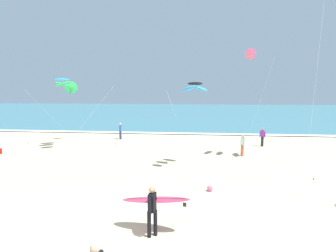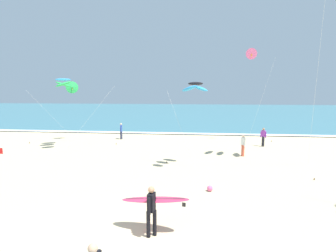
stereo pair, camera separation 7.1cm
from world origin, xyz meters
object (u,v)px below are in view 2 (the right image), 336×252
object	(u,v)px
kite_arc_cobalt_far	(63,83)
beach_ball	(210,188)
kite_delta_emerald_high	(72,88)
bystander_blue_top	(121,131)
bystander_purple_top	(263,137)
bystander_white_top	(243,145)
surfer_lead	(153,204)
kite_delta_rose_close	(251,54)
kite_arc_charcoal_mid	(195,87)

from	to	relation	value
kite_arc_cobalt_far	beach_ball	size ratio (longest dim) A/B	20.37
kite_delta_emerald_high	bystander_blue_top	size ratio (longest dim) A/B	3.51
bystander_blue_top	bystander_purple_top	distance (m)	13.12
kite_arc_cobalt_far	beach_ball	xyz separation A→B (m)	(11.44, -8.47, -5.22)
bystander_white_top	bystander_purple_top	size ratio (longest dim) A/B	1.00
surfer_lead	bystander_purple_top	size ratio (longest dim) A/B	1.54
kite_arc_cobalt_far	kite_delta_emerald_high	distance (m)	3.47
surfer_lead	beach_ball	bearing A→B (deg)	63.44
surfer_lead	bystander_white_top	xyz separation A→B (m)	(4.71, 11.35, -0.24)
kite_arc_cobalt_far	kite_delta_rose_close	size ratio (longest dim) A/B	0.67
surfer_lead	kite_delta_emerald_high	bearing A→B (deg)	122.86
surfer_lead	kite_delta_emerald_high	distance (m)	19.35
bystander_white_top	beach_ball	world-z (taller)	bystander_white_top
kite_delta_rose_close	bystander_blue_top	xyz separation A→B (m)	(-12.11, -0.17, -7.14)
kite_arc_charcoal_mid	bystander_white_top	distance (m)	6.35
kite_delta_rose_close	bystander_blue_top	world-z (taller)	kite_delta_rose_close
beach_ball	kite_delta_rose_close	bearing A→B (deg)	72.81
bystander_blue_top	beach_ball	world-z (taller)	bystander_blue_top
kite_delta_rose_close	bystander_white_top	distance (m)	9.35
kite_arc_cobalt_far	bystander_blue_top	world-z (taller)	kite_arc_cobalt_far
bystander_white_top	bystander_purple_top	distance (m)	4.35
bystander_blue_top	beach_ball	bearing A→B (deg)	-58.12
surfer_lead	bystander_blue_top	world-z (taller)	surfer_lead
surfer_lead	kite_delta_rose_close	xyz separation A→B (m)	(6.11, 17.22, 6.90)
kite_delta_emerald_high	kite_arc_cobalt_far	bearing A→B (deg)	-75.03
kite_arc_cobalt_far	surfer_lead	bearing A→B (deg)	-53.27
bystander_blue_top	kite_delta_rose_close	bearing A→B (deg)	0.81
kite_delta_rose_close	bystander_blue_top	size ratio (longest dim) A/B	5.35
beach_ball	surfer_lead	bearing A→B (deg)	-116.56
kite_arc_cobalt_far	kite_delta_rose_close	distance (m)	16.38
kite_arc_cobalt_far	bystander_white_top	size ratio (longest dim) A/B	3.59
kite_arc_charcoal_mid	beach_ball	size ratio (longest dim) A/B	18.81
kite_arc_cobalt_far	kite_delta_rose_close	xyz separation A→B (m)	(15.49, 4.64, 2.59)
surfer_lead	bystander_blue_top	bearing A→B (deg)	109.38
kite_arc_cobalt_far	bystander_blue_top	xyz separation A→B (m)	(3.39, 4.47, -4.54)
bystander_white_top	kite_arc_charcoal_mid	bearing A→B (deg)	-136.13
beach_ball	bystander_blue_top	bearing A→B (deg)	121.88
kite_arc_charcoal_mid	kite_arc_cobalt_far	size ratio (longest dim) A/B	0.92
kite_arc_charcoal_mid	kite_arc_cobalt_far	bearing A→B (deg)	156.81
surfer_lead	kite_arc_cobalt_far	distance (m)	16.27
surfer_lead	bystander_purple_top	world-z (taller)	surfer_lead
bystander_blue_top	bystander_purple_top	xyz separation A→B (m)	(12.97, -1.98, 0.00)
kite_delta_emerald_high	bystander_white_top	distance (m)	16.21
kite_delta_emerald_high	kite_delta_rose_close	xyz separation A→B (m)	(16.38, 1.31, 2.95)
bystander_white_top	kite_delta_emerald_high	bearing A→B (deg)	163.08
kite_delta_emerald_high	bystander_white_top	size ratio (longest dim) A/B	3.51
kite_arc_cobalt_far	bystander_blue_top	distance (m)	7.22
kite_arc_charcoal_mid	bystander_purple_top	xyz separation A→B (m)	(5.72, 7.05, -4.15)
kite_arc_cobalt_far	bystander_white_top	world-z (taller)	kite_arc_cobalt_far
surfer_lead	kite_delta_rose_close	size ratio (longest dim) A/B	0.29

